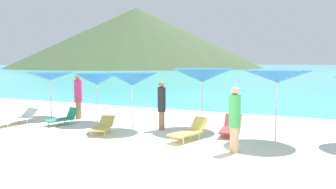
{
  "coord_description": "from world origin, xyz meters",
  "views": [
    {
      "loc": [
        3.72,
        -7.45,
        2.46
      ],
      "look_at": [
        -1.78,
        4.39,
        1.2
      ],
      "focal_mm": 35.35,
      "sensor_mm": 36.0,
      "label": 1
    }
  ],
  "objects_px": {
    "umbrella_0": "(50,76)",
    "lounge_chair_1": "(189,131)",
    "beachgoer_0": "(78,95)",
    "beachgoer_4": "(235,117)",
    "umbrella_1": "(97,79)",
    "lounge_chair_3": "(231,127)",
    "umbrella_2": "(133,79)",
    "umbrella_3": "(202,75)",
    "lounge_chair_2": "(103,126)",
    "lounge_chair_6": "(63,118)",
    "lounge_chair_4": "(17,118)",
    "umbrella_4": "(277,76)",
    "beachgoer_2": "(162,104)"
  },
  "relations": [
    {
      "from": "umbrella_4",
      "to": "umbrella_2",
      "type": "bearing_deg",
      "value": -177.46
    },
    {
      "from": "umbrella_4",
      "to": "lounge_chair_2",
      "type": "bearing_deg",
      "value": -167.81
    },
    {
      "from": "lounge_chair_1",
      "to": "lounge_chair_6",
      "type": "xyz_separation_m",
      "value": [
        -5.58,
        0.44,
        -0.05
      ]
    },
    {
      "from": "beachgoer_4",
      "to": "beachgoer_2",
      "type": "bearing_deg",
      "value": -50.31
    },
    {
      "from": "umbrella_3",
      "to": "lounge_chair_6",
      "type": "relative_size",
      "value": 1.76
    },
    {
      "from": "lounge_chair_2",
      "to": "beachgoer_4",
      "type": "relative_size",
      "value": 0.83
    },
    {
      "from": "umbrella_0",
      "to": "beachgoer_0",
      "type": "relative_size",
      "value": 1.2
    },
    {
      "from": "umbrella_0",
      "to": "lounge_chair_2",
      "type": "bearing_deg",
      "value": -23.66
    },
    {
      "from": "lounge_chair_3",
      "to": "lounge_chair_2",
      "type": "bearing_deg",
      "value": -165.49
    },
    {
      "from": "umbrella_4",
      "to": "beachgoer_4",
      "type": "xyz_separation_m",
      "value": [
        -0.88,
        -1.75,
        -1.07
      ]
    },
    {
      "from": "lounge_chair_3",
      "to": "beachgoer_0",
      "type": "height_order",
      "value": "beachgoer_0"
    },
    {
      "from": "umbrella_3",
      "to": "umbrella_1",
      "type": "bearing_deg",
      "value": -174.29
    },
    {
      "from": "umbrella_4",
      "to": "beachgoer_4",
      "type": "height_order",
      "value": "umbrella_4"
    },
    {
      "from": "umbrella_1",
      "to": "beachgoer_2",
      "type": "bearing_deg",
      "value": -6.17
    },
    {
      "from": "lounge_chair_1",
      "to": "lounge_chair_6",
      "type": "relative_size",
      "value": 1.16
    },
    {
      "from": "umbrella_0",
      "to": "lounge_chair_1",
      "type": "bearing_deg",
      "value": -12.09
    },
    {
      "from": "beachgoer_4",
      "to": "umbrella_1",
      "type": "bearing_deg",
      "value": -38.84
    },
    {
      "from": "umbrella_3",
      "to": "lounge_chair_1",
      "type": "relative_size",
      "value": 1.52
    },
    {
      "from": "umbrella_1",
      "to": "umbrella_2",
      "type": "height_order",
      "value": "umbrella_2"
    },
    {
      "from": "umbrella_4",
      "to": "lounge_chair_6",
      "type": "bearing_deg",
      "value": -176.32
    },
    {
      "from": "umbrella_2",
      "to": "lounge_chair_2",
      "type": "bearing_deg",
      "value": -122.15
    },
    {
      "from": "lounge_chair_2",
      "to": "beachgoer_4",
      "type": "height_order",
      "value": "beachgoer_4"
    },
    {
      "from": "umbrella_2",
      "to": "lounge_chair_3",
      "type": "xyz_separation_m",
      "value": [
        3.5,
        0.65,
        -1.6
      ]
    },
    {
      "from": "umbrella_0",
      "to": "lounge_chair_4",
      "type": "bearing_deg",
      "value": -89.01
    },
    {
      "from": "lounge_chair_3",
      "to": "beachgoer_4",
      "type": "relative_size",
      "value": 0.95
    },
    {
      "from": "umbrella_3",
      "to": "lounge_chair_1",
      "type": "height_order",
      "value": "umbrella_3"
    },
    {
      "from": "lounge_chair_6",
      "to": "beachgoer_0",
      "type": "height_order",
      "value": "beachgoer_0"
    },
    {
      "from": "umbrella_3",
      "to": "lounge_chair_2",
      "type": "xyz_separation_m",
      "value": [
        -2.91,
        -2.14,
        -1.73
      ]
    },
    {
      "from": "lounge_chair_2",
      "to": "lounge_chair_6",
      "type": "xyz_separation_m",
      "value": [
        -2.45,
        0.7,
        0.0
      ]
    },
    {
      "from": "beachgoer_0",
      "to": "beachgoer_2",
      "type": "bearing_deg",
      "value": -125.12
    },
    {
      "from": "beachgoer_4",
      "to": "lounge_chair_3",
      "type": "bearing_deg",
      "value": -93.0
    },
    {
      "from": "umbrella_2",
      "to": "umbrella_4",
      "type": "bearing_deg",
      "value": 2.54
    },
    {
      "from": "lounge_chair_2",
      "to": "lounge_chair_4",
      "type": "distance_m",
      "value": 4.12
    },
    {
      "from": "umbrella_1",
      "to": "lounge_chair_3",
      "type": "bearing_deg",
      "value": -0.49
    },
    {
      "from": "lounge_chair_4",
      "to": "beachgoer_4",
      "type": "height_order",
      "value": "beachgoer_4"
    },
    {
      "from": "lounge_chair_2",
      "to": "lounge_chair_3",
      "type": "relative_size",
      "value": 0.88
    },
    {
      "from": "umbrella_4",
      "to": "beachgoer_2",
      "type": "height_order",
      "value": "umbrella_4"
    },
    {
      "from": "umbrella_4",
      "to": "beachgoer_2",
      "type": "xyz_separation_m",
      "value": [
        -4.02,
        0.14,
        -1.08
      ]
    },
    {
      "from": "umbrella_1",
      "to": "lounge_chair_2",
      "type": "relative_size",
      "value": 1.34
    },
    {
      "from": "lounge_chair_1",
      "to": "lounge_chair_2",
      "type": "bearing_deg",
      "value": -157.89
    },
    {
      "from": "umbrella_1",
      "to": "lounge_chair_4",
      "type": "relative_size",
      "value": 1.2
    },
    {
      "from": "umbrella_3",
      "to": "lounge_chair_2",
      "type": "height_order",
      "value": "umbrella_3"
    },
    {
      "from": "umbrella_2",
      "to": "umbrella_3",
      "type": "xyz_separation_m",
      "value": [
        2.28,
        1.14,
        0.13
      ]
    },
    {
      "from": "umbrella_4",
      "to": "beachgoer_4",
      "type": "distance_m",
      "value": 2.23
    },
    {
      "from": "umbrella_4",
      "to": "lounge_chair_2",
      "type": "xyz_separation_m",
      "value": [
        -5.65,
        -1.22,
        -1.78
      ]
    },
    {
      "from": "lounge_chair_3",
      "to": "umbrella_3",
      "type": "bearing_deg",
      "value": 151.0
    },
    {
      "from": "lounge_chair_3",
      "to": "beachgoer_4",
      "type": "xyz_separation_m",
      "value": [
        0.64,
        -2.18,
        0.71
      ]
    },
    {
      "from": "umbrella_1",
      "to": "beachgoer_4",
      "type": "xyz_separation_m",
      "value": [
        6.26,
        -2.23,
        -0.82
      ]
    },
    {
      "from": "umbrella_4",
      "to": "beachgoer_4",
      "type": "relative_size",
      "value": 1.25
    },
    {
      "from": "umbrella_0",
      "to": "lounge_chair_2",
      "type": "height_order",
      "value": "umbrella_0"
    }
  ]
}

